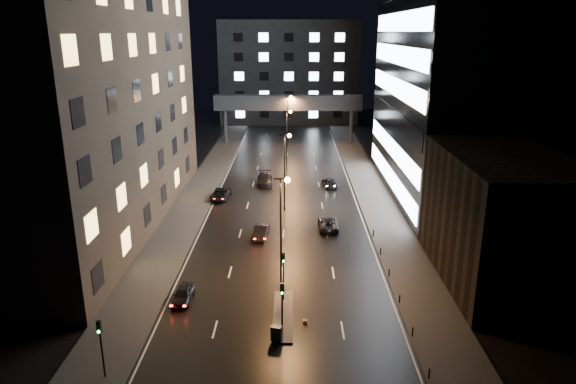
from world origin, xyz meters
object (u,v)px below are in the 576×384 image
Objects in this scene: car_toward_b at (330,182)px; utility_cabinet at (277,333)px; car_away_a at (183,294)px; car_toward_a at (328,224)px; car_away_d at (265,179)px; car_away_c at (220,194)px; car_away_b at (261,232)px.

utility_cabinet is (-6.70, -40.57, 0.11)m from car_toward_b.
car_toward_b reaches higher than car_away_a.
car_away_d is at bearing -66.78° from car_toward_a.
car_away_a is at bearing 50.26° from car_toward_a.
car_away_c is at bearing 92.93° from car_away_a.
car_away_d reaches higher than utility_cabinet.
car_toward_a is 23.77m from utility_cabinet.
car_away_a is 3.10× the size of utility_cabinet.
car_away_d reaches higher than car_toward_a.
car_away_c is 9.41m from car_away_d.
car_away_d is (-0.66, 21.27, 0.11)m from car_away_b.
car_away_c reaches higher than car_toward_b.
car_away_c is at bearing -39.32° from car_toward_a.
car_toward_a is 17.46m from car_toward_b.
car_away_b is 21.29m from car_away_d.
utility_cabinet reaches higher than car_away_a.
car_away_b is 0.82× the size of car_away_c.
car_toward_b is 3.69× the size of utility_cabinet.
car_away_d is (5.80, 7.40, 0.09)m from car_away_c.
car_away_b reaches higher than car_toward_b.
car_away_d is at bearing 83.39° from car_away_a.
car_away_b is at bearing 17.96° from car_toward_a.
car_toward_b is 41.12m from utility_cabinet.
car_away_c is at bearing -130.80° from car_away_d.
utility_cabinet is (-5.33, -23.17, 0.09)m from car_toward_a.
car_away_a is at bearing -100.98° from car_away_d.
car_toward_a is (13.60, 17.06, 0.03)m from car_away_a.
car_away_d is 1.14× the size of car_toward_a.
car_away_b is (5.83, 14.36, 0.04)m from car_away_a.
car_away_b is at bearing 58.40° from car_toward_b.
car_away_c is 16.80m from car_toward_b.
car_away_b is at bearing -90.94° from car_away_d.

